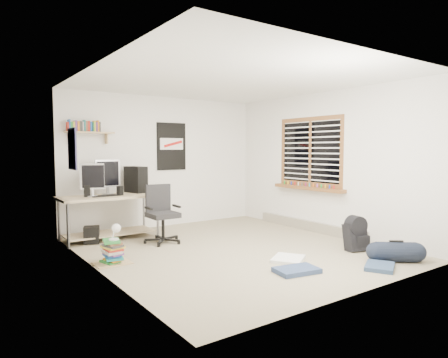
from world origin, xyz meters
TOP-DOWN VIEW (x-y plane):
  - floor at (0.00, 0.00)m, footprint 4.00×4.50m
  - ceiling at (0.00, 0.00)m, footprint 4.00×4.50m
  - back_wall at (0.00, 2.25)m, footprint 4.00×0.01m
  - left_wall at (-2.00, 0.00)m, footprint 0.01×4.50m
  - right_wall at (2.00, 0.00)m, footprint 0.01×4.50m
  - desk at (-1.28, 1.73)m, footprint 1.65×0.83m
  - monitor_left at (-1.56, 1.72)m, footprint 0.39×0.20m
  - monitor_right at (-1.24, 1.91)m, footprint 0.43×0.14m
  - pc_tower at (-0.73, 1.93)m, footprint 0.30×0.48m
  - keyboard at (-1.38, 1.66)m, footprint 0.42×0.17m
  - speaker_left at (-1.64, 1.75)m, footprint 0.11×0.11m
  - speaker_right at (-1.13, 1.64)m, footprint 0.10×0.10m
  - office_chair at (-0.67, 0.98)m, footprint 0.65×0.65m
  - wall_shelf at (-1.45, 2.14)m, footprint 0.80×0.22m
  - poster_back_wall at (0.15, 2.23)m, footprint 0.62×0.03m
  - poster_left_wall at (-1.99, 1.20)m, footprint 0.02×0.42m
  - window at (1.95, 0.30)m, footprint 0.10×1.50m
  - baseboard_heater at (1.96, 0.30)m, footprint 0.08×2.50m
  - backpack at (1.43, -1.11)m, footprint 0.36×0.31m
  - duffel_bag at (1.37, -1.80)m, footprint 0.37×0.37m
  - tshirt at (0.25, -0.93)m, footprint 0.59×0.57m
  - jeans_a at (-0.05, -1.38)m, footprint 0.57×0.42m
  - jeans_b at (0.92, -1.86)m, footprint 0.54×0.50m
  - book_stack at (-1.75, 0.29)m, footprint 0.50×0.42m
  - desk_lamp at (-1.73, 0.27)m, footprint 0.14×0.22m
  - subwoofer at (-1.63, 1.58)m, footprint 0.30×0.30m

SIDE VIEW (x-z plane):
  - floor at x=0.00m, z-range -0.01..0.00m
  - tshirt at x=0.25m, z-range 0.00..0.04m
  - jeans_b at x=0.92m, z-range 0.00..0.05m
  - jeans_a at x=-0.05m, z-range 0.00..0.06m
  - baseboard_heater at x=1.96m, z-range 0.00..0.18m
  - duffel_bag at x=1.37m, z-range -0.12..0.40m
  - subwoofer at x=-1.63m, z-range 0.01..0.27m
  - book_stack at x=-1.75m, z-range -0.01..0.31m
  - backpack at x=1.43m, z-range 0.00..0.40m
  - desk at x=-1.28m, z-range 0.00..0.73m
  - desk_lamp at x=-1.73m, z-range 0.27..0.49m
  - office_chair at x=-0.67m, z-range 0.02..0.96m
  - keyboard at x=-1.38m, z-range 0.73..0.75m
  - speaker_right at x=-1.13m, z-range 0.73..0.89m
  - speaker_left at x=-1.64m, z-range 0.73..0.92m
  - monitor_left at x=-1.56m, z-range 0.73..1.14m
  - pc_tower at x=-0.73m, z-range 0.73..1.19m
  - monitor_right at x=-1.24m, z-range 0.73..1.20m
  - back_wall at x=0.00m, z-range 0.00..2.50m
  - left_wall at x=-2.00m, z-range 0.00..2.50m
  - right_wall at x=2.00m, z-range 0.00..2.50m
  - window at x=1.95m, z-range 0.82..2.08m
  - poster_left_wall at x=-1.99m, z-range 1.20..1.80m
  - poster_back_wall at x=0.15m, z-range 1.09..2.01m
  - wall_shelf at x=-1.45m, z-range 1.66..1.90m
  - ceiling at x=0.00m, z-range 2.50..2.51m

